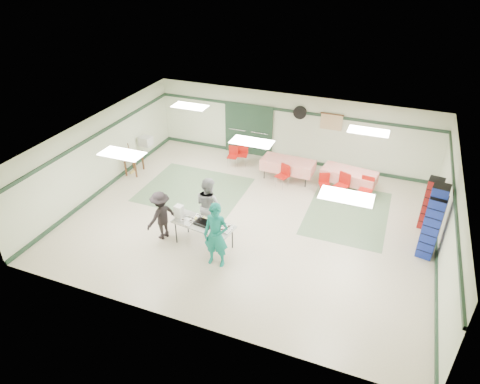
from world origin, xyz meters
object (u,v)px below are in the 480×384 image
(chair_loose_a, at_px, (243,152))
(crate_stack_blue_a, at_px, (433,221))
(dining_table_a, at_px, (349,176))
(broom, at_px, (131,157))
(chair_b, at_px, (324,182))
(crate_stack_red, at_px, (431,204))
(crate_stack_blue_b, at_px, (431,227))
(chair_a, at_px, (343,183))
(printer_table, at_px, (133,158))
(chair_d, at_px, (284,173))
(chair_loose_b, at_px, (233,154))
(volunteer_teal, at_px, (216,235))
(volunteer_dark, at_px, (161,215))
(serving_table, at_px, (203,225))
(office_printer, at_px, (146,141))
(volunteer_grey, at_px, (209,205))
(chair_c, at_px, (366,187))
(dining_table_b, at_px, (288,165))

(chair_loose_a, xyz_separation_m, crate_stack_blue_a, (6.76, -3.22, 0.57))
(dining_table_a, distance_m, broom, 7.95)
(chair_b, distance_m, crate_stack_red, 3.45)
(chair_loose_a, bearing_deg, crate_stack_blue_a, -36.66)
(crate_stack_blue_b, bearing_deg, chair_a, 139.99)
(chair_loose_a, bearing_deg, printer_table, -160.17)
(chair_d, relative_size, chair_loose_b, 1.07)
(volunteer_teal, xyz_separation_m, crate_stack_blue_b, (5.29, 2.43, 0.01))
(crate_stack_blue_b, bearing_deg, chair_b, 145.77)
(volunteer_dark, xyz_separation_m, crate_stack_blue_a, (7.27, 2.03, 0.34))
(chair_b, relative_size, printer_table, 0.93)
(crate_stack_red, bearing_deg, serving_table, -150.83)
(volunteer_dark, xyz_separation_m, crate_stack_blue_b, (7.27, 1.92, 0.19))
(office_printer, distance_m, broom, 0.98)
(chair_d, distance_m, broom, 5.70)
(chair_a, bearing_deg, broom, -149.62)
(crate_stack_blue_b, relative_size, broom, 1.56)
(volunteer_grey, xyz_separation_m, chair_b, (2.80, 3.34, -0.42))
(volunteer_grey, xyz_separation_m, chair_c, (4.19, 3.36, -0.33))
(dining_table_a, relative_size, office_printer, 4.31)
(chair_d, bearing_deg, dining_table_a, 36.52)
(volunteer_grey, bearing_deg, chair_c, -115.18)
(chair_a, xyz_separation_m, chair_d, (-2.07, -0.01, -0.04))
(chair_b, xyz_separation_m, office_printer, (-6.96, -0.16, 0.45))
(chair_loose_a, distance_m, office_printer, 3.76)
(chair_d, bearing_deg, serving_table, -83.91)
(chair_loose_b, xyz_separation_m, crate_stack_red, (7.07, -1.65, 0.35))
(chair_loose_b, distance_m, crate_stack_red, 7.27)
(volunteer_dark, bearing_deg, dining_table_b, 173.18)
(crate_stack_blue_a, bearing_deg, printer_table, 173.93)
(volunteer_teal, relative_size, office_printer, 4.19)
(chair_c, distance_m, chair_loose_a, 4.93)
(chair_d, height_order, chair_loose_a, chair_loose_a)
(volunteer_teal, distance_m, chair_a, 5.38)
(crate_stack_blue_b, distance_m, office_printer, 10.51)
(serving_table, xyz_separation_m, chair_loose_a, (-0.81, 5.18, -0.18))
(dining_table_a, bearing_deg, chair_loose_a, -178.86)
(chair_b, bearing_deg, volunteer_teal, -135.52)
(volunteer_dark, distance_m, chair_b, 5.75)
(crate_stack_red, xyz_separation_m, broom, (-10.38, -0.30, -0.20))
(volunteer_grey, distance_m, dining_table_a, 5.29)
(volunteer_dark, distance_m, chair_a, 6.20)
(chair_c, bearing_deg, chair_loose_a, 174.61)
(dining_table_b, height_order, printer_table, dining_table_b)
(crate_stack_red, xyz_separation_m, crate_stack_blue_b, (0.00, -1.48, 0.12))
(serving_table, distance_m, crate_stack_red, 6.81)
(chair_c, distance_m, chair_d, 2.84)
(volunteer_dark, xyz_separation_m, chair_b, (3.93, 4.19, -0.29))
(dining_table_a, height_order, chair_loose_b, chair_loose_b)
(chair_loose_b, bearing_deg, volunteer_grey, -83.38)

